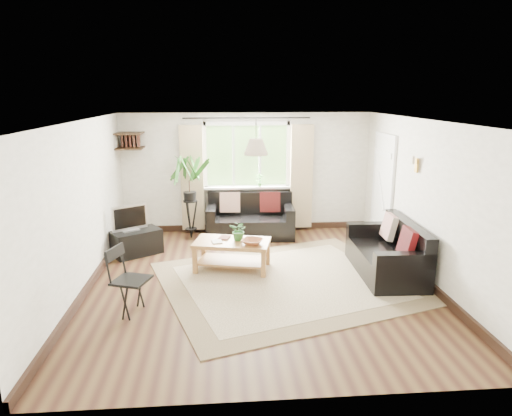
{
  "coord_description": "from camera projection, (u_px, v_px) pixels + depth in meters",
  "views": [
    {
      "loc": [
        -0.54,
        -6.4,
        2.77
      ],
      "look_at": [
        0.0,
        0.4,
        1.05
      ],
      "focal_mm": 32.0,
      "sensor_mm": 36.0,
      "label": 1
    }
  ],
  "objects": [
    {
      "name": "door",
      "position": [
        382.0,
        191.0,
        8.49
      ],
      "size": [
        0.06,
        0.96,
        2.06
      ],
      "primitive_type": "cube",
      "color": "silver",
      "rests_on": "wall_right"
    },
    {
      "name": "window",
      "position": [
        247.0,
        156.0,
        9.14
      ],
      "size": [
        2.5,
        0.16,
        2.16
      ],
      "primitive_type": null,
      "color": "white",
      "rests_on": "wall_back"
    },
    {
      "name": "book_a",
      "position": [
        212.0,
        242.0,
        7.2
      ],
      "size": [
        0.19,
        0.24,
        0.02
      ],
      "primitive_type": "imported",
      "rotation": [
        0.0,
        0.0,
        0.18
      ],
      "color": "white",
      "rests_on": "coffee_table"
    },
    {
      "name": "wall_sconce",
      "position": [
        415.0,
        163.0,
        6.95
      ],
      "size": [
        0.12,
        0.12,
        0.28
      ],
      "primitive_type": null,
      "color": "beige",
      "rests_on": "wall_right"
    },
    {
      "name": "pendant_lamp",
      "position": [
        256.0,
        143.0,
        6.79
      ],
      "size": [
        0.36,
        0.36,
        0.54
      ],
      "primitive_type": null,
      "color": "beige",
      "rests_on": "ceiling"
    },
    {
      "name": "palm_stand",
      "position": [
        190.0,
        197.0,
        8.81
      ],
      "size": [
        0.65,
        0.65,
        1.62
      ],
      "primitive_type": null,
      "rotation": [
        0.0,
        0.0,
        -0.04
      ],
      "color": "black",
      "rests_on": "floor"
    },
    {
      "name": "sill_plant",
      "position": [
        260.0,
        180.0,
        9.2
      ],
      "size": [
        0.14,
        0.1,
        0.27
      ],
      "primitive_type": "imported",
      "color": "#2D6023",
      "rests_on": "window"
    },
    {
      "name": "wall_right",
      "position": [
        425.0,
        202.0,
        6.8
      ],
      "size": [
        0.02,
        5.5,
        2.4
      ],
      "primitive_type": "cube",
      "color": "beige",
      "rests_on": "floor"
    },
    {
      "name": "tv_stand",
      "position": [
        137.0,
        242.0,
        8.03
      ],
      "size": [
        0.93,
        0.83,
        0.44
      ],
      "primitive_type": "cube",
      "rotation": [
        0.0,
        0.0,
        0.58
      ],
      "color": "black",
      "rests_on": "floor"
    },
    {
      "name": "wall_left",
      "position": [
        81.0,
        208.0,
        6.42
      ],
      "size": [
        0.02,
        5.5,
        2.4
      ],
      "primitive_type": "cube",
      "color": "beige",
      "rests_on": "floor"
    },
    {
      "name": "book_b",
      "position": [
        219.0,
        237.0,
        7.41
      ],
      "size": [
        0.23,
        0.27,
        0.02
      ],
      "primitive_type": "imported",
      "rotation": [
        0.0,
        0.0,
        -0.29
      ],
      "color": "#5B2B24",
      "rests_on": "coffee_table"
    },
    {
      "name": "rug",
      "position": [
        288.0,
        281.0,
        6.88
      ],
      "size": [
        4.36,
        4.03,
        0.02
      ],
      "primitive_type": "cube",
      "rotation": [
        0.0,
        0.0,
        0.31
      ],
      "color": "beige",
      "rests_on": "floor"
    },
    {
      "name": "bowl",
      "position": [
        252.0,
        242.0,
        7.1
      ],
      "size": [
        0.43,
        0.43,
        0.08
      ],
      "primitive_type": "imported",
      "rotation": [
        0.0,
        0.0,
        -0.44
      ],
      "color": "#955433",
      "rests_on": "coffee_table"
    },
    {
      "name": "sofa_back",
      "position": [
        250.0,
        217.0,
        9.0
      ],
      "size": [
        1.74,
        0.94,
        0.8
      ],
      "primitive_type": null,
      "rotation": [
        0.0,
        0.0,
        -0.05
      ],
      "color": "black",
      "rests_on": "floor"
    },
    {
      "name": "wall_back",
      "position": [
        247.0,
        173.0,
        9.27
      ],
      "size": [
        5.0,
        0.02,
        2.4
      ],
      "primitive_type": "cube",
      "color": "beige",
      "rests_on": "floor"
    },
    {
      "name": "folding_chair",
      "position": [
        132.0,
        281.0,
        5.81
      ],
      "size": [
        0.58,
        0.58,
        0.89
      ],
      "primitive_type": null,
      "rotation": [
        0.0,
        0.0,
        1.24
      ],
      "color": "black",
      "rests_on": "floor"
    },
    {
      "name": "floor",
      "position": [
        258.0,
        282.0,
        6.9
      ],
      "size": [
        5.5,
        5.5,
        0.0
      ],
      "primitive_type": "plane",
      "color": "black",
      "rests_on": "ground"
    },
    {
      "name": "table_plant",
      "position": [
        239.0,
        231.0,
        7.26
      ],
      "size": [
        0.38,
        0.37,
        0.32
      ],
      "primitive_type": "imported",
      "rotation": [
        0.0,
        0.0,
        -0.55
      ],
      "color": "#2A6327",
      "rests_on": "coffee_table"
    },
    {
      "name": "wall_front",
      "position": [
        285.0,
        280.0,
        3.95
      ],
      "size": [
        5.0,
        0.02,
        2.4
      ],
      "primitive_type": "cube",
      "color": "beige",
      "rests_on": "floor"
    },
    {
      "name": "coffee_table",
      "position": [
        232.0,
        255.0,
        7.32
      ],
      "size": [
        1.3,
        0.9,
        0.48
      ],
      "primitive_type": null,
      "rotation": [
        0.0,
        0.0,
        -0.23
      ],
      "color": "brown",
      "rests_on": "floor"
    },
    {
      "name": "tv",
      "position": [
        129.0,
        217.0,
        7.91
      ],
      "size": [
        0.64,
        0.52,
        0.48
      ],
      "primitive_type": null,
      "rotation": [
        0.0,
        0.0,
        0.58
      ],
      "color": "#A5A5AA",
      "rests_on": "tv_stand"
    },
    {
      "name": "ceiling",
      "position": [
        258.0,
        121.0,
        6.31
      ],
      "size": [
        5.5,
        5.5,
        0.0
      ],
      "primitive_type": "plane",
      "rotation": [
        3.14,
        0.0,
        0.0
      ],
      "color": "white",
      "rests_on": "floor"
    },
    {
      "name": "corner_shelf",
      "position": [
        130.0,
        141.0,
        8.68
      ],
      "size": [
        0.5,
        0.5,
        0.34
      ],
      "primitive_type": null,
      "color": "black",
      "rests_on": "wall_back"
    },
    {
      "name": "sofa_right",
      "position": [
        386.0,
        250.0,
        7.1
      ],
      "size": [
        1.72,
        0.89,
        0.8
      ],
      "primitive_type": null,
      "rotation": [
        0.0,
        0.0,
        -1.6
      ],
      "color": "black",
      "rests_on": "floor"
    }
  ]
}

